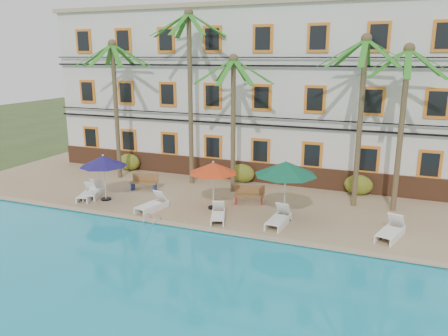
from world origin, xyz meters
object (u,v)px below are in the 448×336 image
at_px(umbrella_blue, 103,161).
at_px(umbrella_green, 286,169).
at_px(umbrella_red, 213,168).
at_px(palm_e, 403,106).
at_px(lounger_c, 152,204).
at_px(lounger_f, 391,231).
at_px(bench_left, 144,182).
at_px(palm_d, 362,99).
at_px(lounger_e, 279,219).
at_px(lounger_d, 218,215).
at_px(palm_b, 190,77).
at_px(bench_right, 249,194).
at_px(palm_a, 115,91).
at_px(palm_c, 233,105).
at_px(lounger_a, 87,194).
at_px(lounger_b, 94,191).
at_px(pool_ladder, 152,222).

height_order(umbrella_blue, umbrella_green, umbrella_green).
relative_size(umbrella_red, umbrella_green, 0.84).
distance_m(palm_e, lounger_c, 12.62).
bearing_deg(umbrella_green, palm_e, 34.61).
bearing_deg(umbrella_green, lounger_f, -4.36).
bearing_deg(bench_left, lounger_f, -8.98).
relative_size(palm_d, umbrella_red, 3.46).
relative_size(umbrella_blue, lounger_e, 1.26).
bearing_deg(umbrella_blue, umbrella_red, 8.08).
bearing_deg(lounger_d, palm_b, 126.41).
distance_m(palm_d, palm_e, 1.87).
xyz_separation_m(bench_left, bench_right, (6.15, -0.06, 0.00)).
relative_size(palm_a, lounger_c, 4.25).
bearing_deg(lounger_e, palm_c, 132.65).
bearing_deg(lounger_a, lounger_b, 77.24).
height_order(palm_a, palm_d, palm_d).
bearing_deg(palm_c, umbrella_red, -88.34).
height_order(palm_a, palm_c, palm_a).
bearing_deg(lounger_c, palm_e, 21.11).
relative_size(bench_left, bench_right, 0.99).
distance_m(palm_a, lounger_f, 16.94).
relative_size(umbrella_green, bench_left, 1.82).
distance_m(lounger_d, lounger_e, 2.76).
bearing_deg(umbrella_green, lounger_e, -97.39).
distance_m(lounger_a, lounger_e, 10.29).
bearing_deg(umbrella_blue, palm_b, 57.79).
distance_m(umbrella_red, umbrella_green, 3.64).
xyz_separation_m(palm_b, lounger_a, (-3.85, -4.65, -5.89)).
xyz_separation_m(palm_e, umbrella_blue, (-13.97, -3.73, -2.98)).
height_order(lounger_d, bench_left, bench_left).
bearing_deg(palm_e, umbrella_blue, -165.06).
xyz_separation_m(lounger_d, bench_left, (-5.59, 2.81, 0.21)).
bearing_deg(palm_c, lounger_c, -121.07).
relative_size(palm_b, palm_c, 1.32).
bearing_deg(bench_right, palm_c, 131.85).
height_order(palm_d, umbrella_red, palm_d).
height_order(umbrella_green, lounger_e, umbrella_green).
bearing_deg(umbrella_green, pool_ladder, -155.87).
bearing_deg(palm_e, bench_right, -167.28).
height_order(palm_b, lounger_e, palm_b).
distance_m(lounger_b, lounger_c, 4.07).
relative_size(palm_d, lounger_d, 4.64).
height_order(umbrella_blue, pool_ladder, umbrella_blue).
distance_m(lounger_b, lounger_f, 14.85).
bearing_deg(palm_c, palm_b, 166.64).
height_order(palm_c, palm_d, palm_d).
height_order(palm_d, lounger_f, palm_d).
xyz_separation_m(umbrella_green, lounger_d, (-2.80, -1.11, -2.17)).
bearing_deg(lounger_f, palm_b, 158.86).
xyz_separation_m(lounger_c, pool_ladder, (0.82, -1.43, -0.28)).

